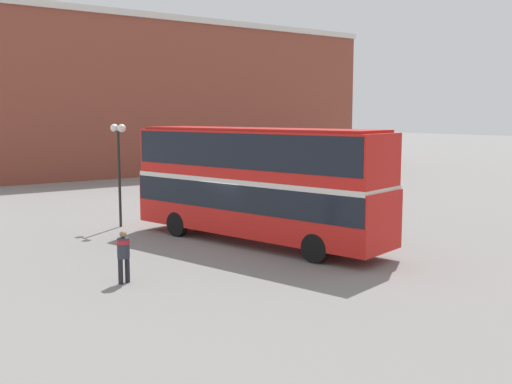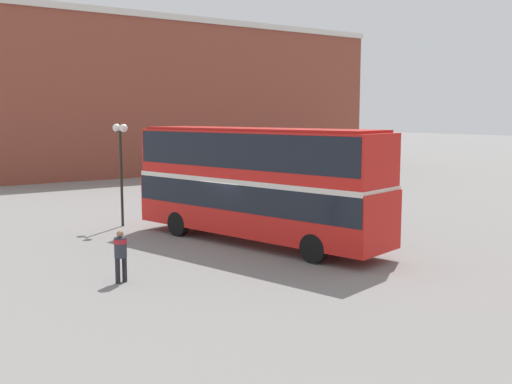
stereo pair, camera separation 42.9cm
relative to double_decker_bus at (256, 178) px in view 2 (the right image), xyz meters
The scene contains 8 objects.
ground_plane 2.78m from the double_decker_bus, 148.71° to the right, with size 240.00×240.00×0.00m, color gray.
building_row_left 33.92m from the double_decker_bus, 158.15° to the left, with size 10.63×37.48×13.32m.
double_decker_bus is the anchor object (origin of this frame).
pedestrian_foreground 7.22m from the double_decker_bus, 70.69° to the right, with size 0.47×0.47×1.63m.
parked_car_kerb_near 20.27m from the double_decker_bus, 132.06° to the left, with size 4.00×2.05×1.63m.
parked_car_kerb_far 15.10m from the double_decker_bus, 126.54° to the left, with size 4.48×2.64×1.55m.
parked_car_side_street 14.34m from the double_decker_bus, 155.26° to the left, with size 4.39×2.68×1.52m.
street_lamp_twin_globe 7.24m from the double_decker_bus, 155.42° to the right, with size 1.20×0.36×4.70m.
Camera 2 is at (20.11, -12.94, 5.13)m, focal length 42.00 mm.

